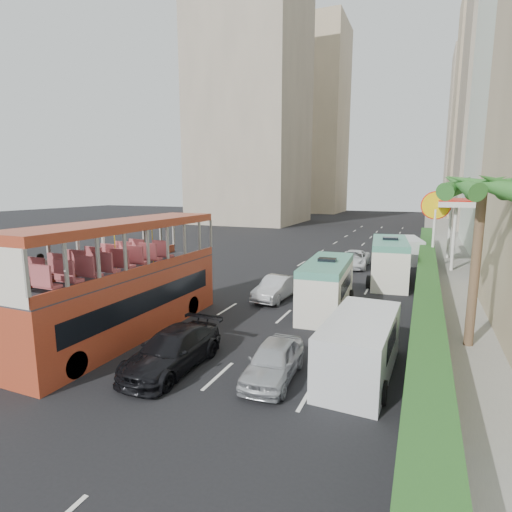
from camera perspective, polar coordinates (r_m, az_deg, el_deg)
The scene contains 19 objects.
ground_plane at distance 15.97m, azimuth -0.63°, elevation -14.07°, with size 200.00×200.00×0.00m, color black.
double_decker_bus at distance 18.29m, azimuth -18.18°, elevation -3.11°, with size 2.50×11.00×5.06m, color #A63B21.
car_silver_lane_a at distance 23.53m, azimuth 2.88°, elevation -6.14°, with size 1.41×4.04×1.33m, color #BBBDC2.
car_silver_lane_b at distance 14.31m, azimuth 2.51°, elevation -17.06°, with size 1.52×3.77×1.29m, color #BBBDC2.
car_black at distance 15.29m, azimuth -11.77°, elevation -15.43°, with size 1.92×4.73×1.37m, color black.
van_asset at distance 33.72m, azimuth 13.80°, elevation -1.52°, with size 2.20×4.77×1.33m, color silver.
minibus_near at distance 21.20m, azimuth 10.04°, elevation -4.31°, with size 2.03×6.08×2.69m, color silver.
minibus_far at distance 28.67m, azimuth 18.46°, elevation -0.71°, with size 2.22×6.67×2.96m, color silver.
panel_van_near at distance 14.55m, azimuth 14.61°, elevation -12.44°, with size 2.07×5.17×2.07m, color silver.
panel_van_far at distance 37.36m, azimuth 20.69°, elevation 0.84°, with size 2.09×5.22×2.09m, color silver.
sidewalk at distance 39.05m, azimuth 27.16°, elevation -0.67°, with size 6.00×120.00×0.18m, color #99968C.
kerb_wall at distance 28.00m, azimuth 23.11°, elevation -2.91°, with size 0.30×44.00×1.00m, color silver.
hedge at distance 27.84m, azimuth 23.23°, elevation -1.20°, with size 1.10×44.00×0.70m, color #2D6626.
palm_tree at distance 17.78m, azimuth 28.84°, elevation -1.41°, with size 0.36×0.36×6.40m, color brown.
shell_station at distance 36.82m, azimuth 29.25°, elevation 2.78°, with size 6.50×8.00×5.50m, color silver.
tower_far_a at distance 97.29m, azimuth 30.69°, elevation 17.70°, with size 14.00×14.00×44.00m, color #C0AC89.
tower_far_b at distance 118.70m, azimuth 29.18°, elevation 15.17°, with size 14.00×14.00×40.00m, color tan.
tower_left_a at distance 77.13m, azimuth -0.78°, elevation 24.50°, with size 18.00×18.00×52.00m, color tan.
tower_left_b at distance 108.34m, azimuth 8.10°, elevation 18.51°, with size 16.00×16.00×46.00m, color #C0AC89.
Camera 1 is at (5.82, -13.39, 6.47)m, focal length 28.00 mm.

